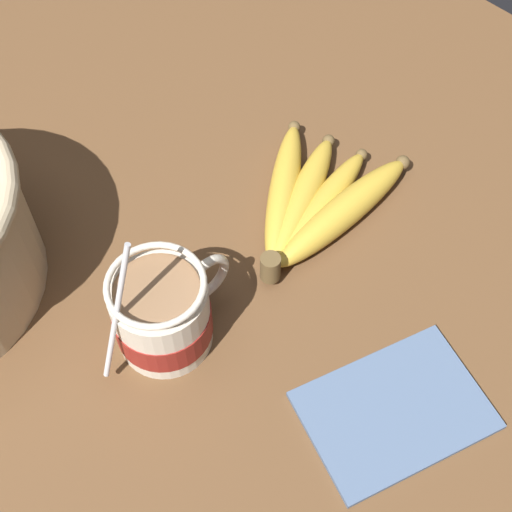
% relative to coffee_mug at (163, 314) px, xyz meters
% --- Properties ---
extents(table, '(1.23, 1.23, 0.03)m').
position_rel_coffee_mug_xyz_m(table, '(0.02, 0.03, -0.05)').
color(table, brown).
rests_on(table, ground).
extents(coffee_mug, '(0.15, 0.09, 0.17)m').
position_rel_coffee_mug_xyz_m(coffee_mug, '(0.00, 0.00, 0.00)').
color(coffee_mug, beige).
rests_on(coffee_mug, table).
extents(banana_bunch, '(0.22, 0.15, 0.04)m').
position_rel_coffee_mug_xyz_m(banana_bunch, '(0.21, 0.01, -0.03)').
color(banana_bunch, brown).
rests_on(banana_bunch, table).
extents(napkin, '(0.18, 0.15, 0.01)m').
position_rel_coffee_mug_xyz_m(napkin, '(0.10, -0.19, -0.04)').
color(napkin, slate).
rests_on(napkin, table).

